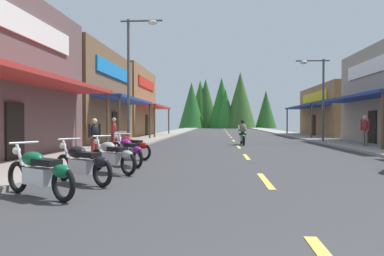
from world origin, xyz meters
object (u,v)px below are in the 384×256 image
Objects in this scene: motorcycle_parked_left_4 at (130,146)px; rider_cruising_lead at (243,134)px; motorcycle_parked_left_3 at (129,151)px; streetlamp_right at (318,87)px; motorcycle_parked_left_1 at (83,163)px; pedestrian_waiting at (365,129)px; motorcycle_parked_left_2 at (113,156)px; streetlamp_left at (134,65)px; pedestrian_browsing at (95,135)px; motorcycle_parked_left_0 at (40,172)px; pedestrian_by_shop at (114,131)px.

rider_cruising_lead is (4.82, 8.88, 0.17)m from motorcycle_parked_left_4.
rider_cruising_lead is (4.41, 10.84, 0.17)m from motorcycle_parked_left_3.
streetlamp_right is 2.61× the size of rider_cruising_lead.
motorcycle_parked_left_1 and motorcycle_parked_left_4 have the same top height.
streetlamp_right is 15.30m from motorcycle_parked_left_4.
motorcycle_parked_left_1 is 0.97× the size of motorcycle_parked_left_4.
motorcycle_parked_left_4 is at bearing 1.17° from pedestrian_waiting.
pedestrian_waiting is at bearing -111.36° from rider_cruising_lead.
motorcycle_parked_left_2 is at bearing -61.64° from motorcycle_parked_left_1.
motorcycle_parked_left_3 is (1.45, -7.08, -3.88)m from streetlamp_left.
streetlamp_right reaches higher than rider_cruising_lead.
pedestrian_browsing is at bearing 23.30° from motorcycle_parked_left_4.
rider_cruising_lead reaches higher than motorcycle_parked_left_2.
streetlamp_right is at bearing -67.85° from rider_cruising_lead.
pedestrian_waiting is at bearing -97.36° from motorcycle_parked_left_2.
streetlamp_left is at bearing -54.30° from motorcycle_parked_left_0.
streetlamp_left is 9.73m from motorcycle_parked_left_2.
motorcycle_parked_left_3 is at bearing 133.76° from motorcycle_parked_left_4.
pedestrian_by_shop reaches higher than motorcycle_parked_left_0.
motorcycle_parked_left_0 is at bearing 134.12° from pedestrian_browsing.
motorcycle_parked_left_4 is at bearing -78.61° from streetlamp_left.
pedestrian_by_shop reaches higher than motorcycle_parked_left_3.
motorcycle_parked_left_1 is (1.25, -10.56, -3.88)m from streetlamp_left.
pedestrian_waiting is (12.28, 1.49, -3.32)m from streetlamp_left.
rider_cruising_lead is at bearing -48.74° from pedestrian_waiting.
streetlamp_right is 5.43m from pedestrian_waiting.
motorcycle_parked_left_1 is at bearing -67.88° from motorcycle_parked_left_0.
motorcycle_parked_left_2 is 1.10× the size of pedestrian_browsing.
motorcycle_parked_left_3 is (0.44, 5.03, 0.00)m from motorcycle_parked_left_0.
pedestrian_browsing is (-6.29, -8.66, 0.24)m from rider_cruising_lead.
streetlamp_right is 17.95m from motorcycle_parked_left_2.
motorcycle_parked_left_3 is 1.13× the size of pedestrian_browsing.
streetlamp_left reaches higher than pedestrian_waiting.
streetlamp_right is at bearing -86.08° from motorcycle_parked_left_1.
motorcycle_parked_left_3 is 2.91m from pedestrian_browsing.
streetlamp_right is 3.58× the size of pedestrian_browsing.
streetlamp_right is at bearing -83.61° from motorcycle_parked_left_2.
rider_cruising_lead is at bearing -76.05° from motorcycle_parked_left_0.
motorcycle_parked_left_4 is 1.14× the size of pedestrian_by_shop.
rider_cruising_lead reaches higher than pedestrian_browsing.
pedestrian_browsing is (-1.45, 7.20, 0.41)m from motorcycle_parked_left_0.
motorcycle_parked_left_0 is (-9.97, -18.15, -3.22)m from streetlamp_right.
pedestrian_waiting is at bearing -117.85° from motorcycle_parked_left_4.
motorcycle_parked_left_2 is (0.18, 1.76, 0.00)m from motorcycle_parked_left_1.
motorcycle_parked_left_3 is 0.83× the size of rider_cruising_lead.
pedestrian_browsing reaches higher than motorcycle_parked_left_0.
streetlamp_left is 7.89m from rider_cruising_lead.
motorcycle_parked_left_2 is 0.80× the size of rider_cruising_lead.
pedestrian_by_shop is (-2.00, 11.73, 0.46)m from motorcycle_parked_left_0.
pedestrian_by_shop is at bearing -16.89° from motorcycle_parked_left_3.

